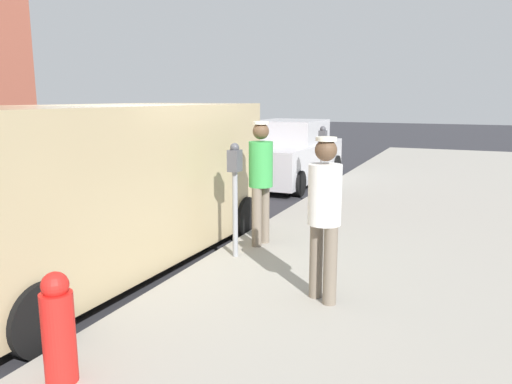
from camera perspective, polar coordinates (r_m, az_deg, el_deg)
name	(u,v)px	position (r m, az deg, el deg)	size (l,w,h in m)	color
ground_plane	(149,256)	(7.38, -12.18, -7.17)	(80.00, 80.00, 0.00)	#2D2D33
sidewalk_slab	(399,287)	(6.12, 16.10, -10.43)	(5.00, 32.00, 0.15)	#9E998E
parking_meter_near	(235,180)	(6.49, -2.43, 1.33)	(0.14, 0.18, 1.52)	gray
parking_meter_far	(322,150)	(10.34, 7.62, 4.79)	(0.14, 0.18, 1.52)	gray
pedestrian_in_white	(324,209)	(5.10, 7.84, -1.93)	(0.34, 0.34, 1.71)	#726656
pedestrian_in_green	(261,175)	(7.03, 0.55, 2.00)	(0.34, 0.36, 1.77)	#726656
parked_van	(106,183)	(6.70, -16.84, 0.96)	(2.25, 5.25, 2.15)	tan
parked_sedan_ahead	(288,155)	(13.26, 3.69, 4.29)	(1.96, 4.41, 1.65)	#BCBCC1
fire_hydrant	(58,329)	(4.07, -21.69, -14.40)	(0.24, 0.24, 0.86)	red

